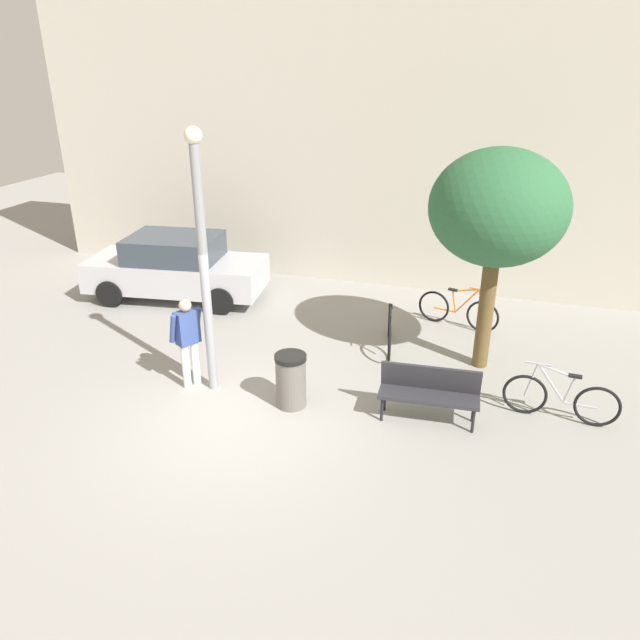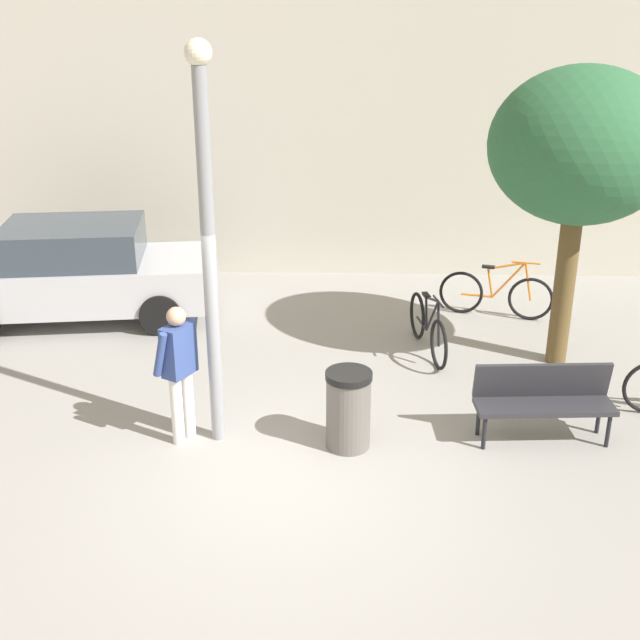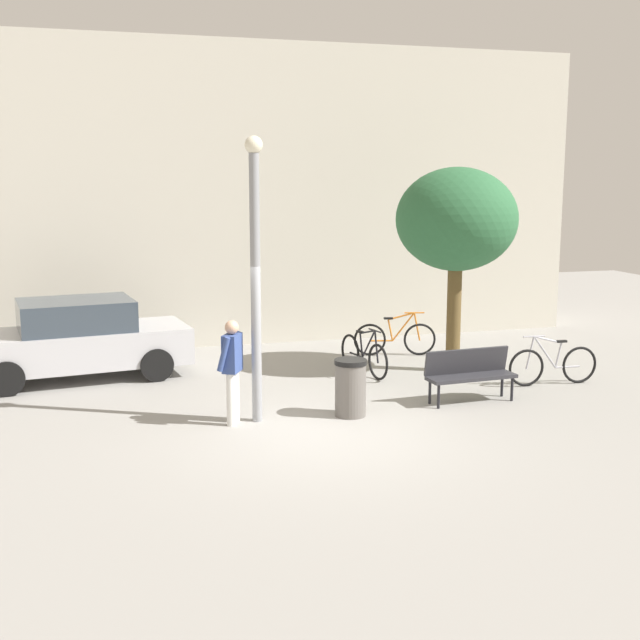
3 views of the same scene
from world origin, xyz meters
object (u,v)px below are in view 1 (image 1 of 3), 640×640
plaza_tree (498,209)px  bicycle_silver (560,399)px  lamppost (203,254)px  park_bench (429,389)px  bicycle_black (390,330)px  bicycle_orange (458,310)px  parked_car_silver (176,267)px  trash_bin (291,380)px  person_by_lamppost (188,337)px

plaza_tree → bicycle_silver: (1.33, -1.55, -2.65)m
lamppost → park_bench: bearing=1.9°
park_bench → plaza_tree: size_ratio=0.40×
lamppost → bicycle_black: size_ratio=2.52×
lamppost → park_bench: size_ratio=2.76×
bicycle_black → bicycle_orange: (1.23, 1.44, 0.00)m
parked_car_silver → bicycle_orange: bearing=2.2°
bicycle_black → trash_bin: bicycle_black is taller
park_bench → parked_car_silver: bearing=151.4°
plaza_tree → trash_bin: size_ratio=4.31×
bicycle_silver → lamppost: bearing=-172.8°
person_by_lamppost → plaza_tree: (4.90, 2.32, 2.06)m
parked_car_silver → trash_bin: parked_car_silver is taller
park_bench → bicycle_black: 2.65m
person_by_lamppost → plaza_tree: bearing=25.4°
person_by_lamppost → plaza_tree: size_ratio=0.41×
person_by_lamppost → park_bench: (4.20, 0.17, -0.42)m
bicycle_silver → trash_bin: bearing=-168.6°
park_bench → bicycle_orange: bearing=88.3°
bicycle_orange → trash_bin: bicycle_orange is taller
person_by_lamppost → bicycle_orange: bearing=42.9°
bicycle_black → trash_bin: size_ratio=1.89×
person_by_lamppost → bicycle_black: bearing=39.7°
person_by_lamppost → parked_car_silver: person_by_lamppost is taller
bicycle_silver → bicycle_orange: size_ratio=1.02×
lamppost → bicycle_black: lamppost is taller
park_bench → bicycle_orange: 3.84m
bicycle_silver → parked_car_silver: bearing=160.9°
lamppost → person_by_lamppost: bearing=-174.0°
bicycle_orange → person_by_lamppost: bearing=-137.1°
lamppost → person_by_lamppost: size_ratio=2.69×
park_bench → parked_car_silver: size_ratio=0.37×
lamppost → bicycle_orange: lamppost is taller
person_by_lamppost → park_bench: bearing=2.3°
plaza_tree → parked_car_silver: (-7.28, 1.43, -2.25)m
person_by_lamppost → bicycle_black: 4.05m
plaza_tree → bicycle_orange: 3.19m
lamppost → plaza_tree: (4.50, 2.28, 0.53)m
bicycle_black → bicycle_silver: same height
bicycle_silver → park_bench: bearing=-163.4°
plaza_tree → parked_car_silver: size_ratio=0.93×
park_bench → bicycle_orange: size_ratio=0.92×
plaza_tree → lamppost: bearing=-153.1°
lamppost → bicycle_silver: (5.83, 0.73, -2.12)m
lamppost → plaza_tree: 5.07m
person_by_lamppost → parked_car_silver: size_ratio=0.38×
person_by_lamppost → bicycle_orange: size_ratio=0.94×
person_by_lamppost → trash_bin: 1.99m
plaza_tree → person_by_lamppost: bearing=-154.6°
lamppost → parked_car_silver: (-2.78, 3.71, -1.72)m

